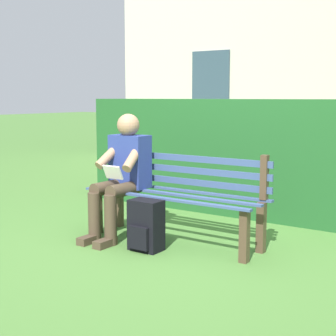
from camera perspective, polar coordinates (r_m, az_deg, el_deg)
name	(u,v)px	position (r m, az deg, el deg)	size (l,w,h in m)	color
ground	(174,242)	(4.83, 0.68, -8.33)	(60.00, 60.00, 0.00)	#477533
park_bench	(179,194)	(4.79, 1.20, -2.91)	(1.78, 0.49, 0.86)	#4C3828
person_seated	(122,172)	(4.93, -5.19, -0.42)	(0.44, 0.73, 1.20)	navy
hedge_backdrop	(269,155)	(5.87, 11.26, 1.41)	(4.61, 0.71, 1.42)	#1E5123
backpack	(146,226)	(4.54, -2.51, -6.51)	(0.29, 0.26, 0.46)	black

